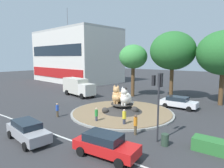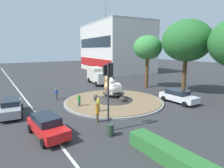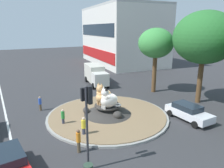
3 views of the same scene
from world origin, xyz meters
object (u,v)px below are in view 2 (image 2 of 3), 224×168
(pedestrian_green_shirt, at_px, (79,101))
(sedan_on_far_lane, at_px, (47,126))
(pedestrian_orange_shirt, at_px, (97,112))
(pedestrian_blue_shirt, at_px, (56,93))
(parked_car_right, at_px, (11,107))
(litter_bin, at_px, (110,130))
(cat_statue_calico, at_px, (110,85))
(second_tree_near_tower, at_px, (187,41))
(cat_statue_white, at_px, (115,87))
(third_tree_left, at_px, (148,48))
(hatchback_near_shophouse, at_px, (178,96))
(traffic_light_mast, at_px, (109,82))
(shophouse_block, at_px, (114,48))
(pedestrian_yellow_shirt, at_px, (98,105))
(delivery_box_truck, at_px, (97,75))

(pedestrian_green_shirt, bearing_deg, sedan_on_far_lane, -17.95)
(pedestrian_orange_shirt, height_order, pedestrian_blue_shirt, pedestrian_orange_shirt)
(parked_car_right, height_order, litter_bin, parked_car_right)
(cat_statue_calico, bearing_deg, second_tree_near_tower, 149.20)
(cat_statue_calico, bearing_deg, cat_statue_white, 66.73)
(cat_statue_white, relative_size, third_tree_left, 0.25)
(third_tree_left, xyz_separation_m, hatchback_near_shophouse, (8.82, -3.27, -5.77))
(traffic_light_mast, xyz_separation_m, litter_bin, (0.82, -0.40, -3.46))
(cat_statue_white, bearing_deg, litter_bin, 44.73)
(cat_statue_white, xyz_separation_m, sedan_on_far_lane, (4.16, -8.93, -1.16))
(shophouse_block, bearing_deg, pedestrian_yellow_shirt, -29.57)
(cat_statue_white, relative_size, litter_bin, 2.43)
(cat_statue_calico, bearing_deg, pedestrian_green_shirt, -12.82)
(pedestrian_green_shirt, distance_m, delivery_box_truck, 14.89)
(shophouse_block, xyz_separation_m, sedan_on_far_lane, (32.87, -28.42, -6.01))
(hatchback_near_shophouse, bearing_deg, delivery_box_truck, -173.54)
(third_tree_left, relative_size, pedestrian_orange_shirt, 4.88)
(pedestrian_orange_shirt, height_order, pedestrian_yellow_shirt, pedestrian_orange_shirt)
(cat_statue_white, xyz_separation_m, second_tree_near_tower, (1.05, 11.55, 5.54))
(delivery_box_truck, bearing_deg, cat_statue_calico, -11.74)
(pedestrian_orange_shirt, xyz_separation_m, litter_bin, (2.81, -0.49, -0.50))
(traffic_light_mast, xyz_separation_m, parked_car_right, (-8.19, -6.00, -3.09))
(parked_car_right, relative_size, delivery_box_truck, 0.69)
(litter_bin, bearing_deg, delivery_box_truck, 153.32)
(pedestrian_yellow_shirt, distance_m, hatchback_near_shophouse, 10.15)
(cat_statue_white, xyz_separation_m, hatchback_near_shophouse, (3.90, 6.57, -1.17))
(cat_statue_white, height_order, traffic_light_mast, traffic_light_mast)
(pedestrian_blue_shirt, relative_size, litter_bin, 1.73)
(cat_statue_calico, xyz_separation_m, litter_bin, (7.96, -5.14, -1.56))
(shophouse_block, distance_m, litter_bin, 43.58)
(shophouse_block, distance_m, hatchback_near_shophouse, 35.59)
(pedestrian_green_shirt, height_order, pedestrian_yellow_shirt, pedestrian_yellow_shirt)
(hatchback_near_shophouse, xyz_separation_m, parked_car_right, (-6.17, -17.22, 0.03))
(third_tree_left, bearing_deg, pedestrian_orange_shirt, -58.46)
(cat_statue_calico, relative_size, delivery_box_truck, 0.36)
(second_tree_near_tower, xyz_separation_m, litter_bin, (5.69, -16.61, -7.05))
(second_tree_near_tower, height_order, pedestrian_green_shirt, second_tree_near_tower)
(third_tree_left, relative_size, pedestrian_yellow_shirt, 5.10)
(pedestrian_green_shirt, height_order, sedan_on_far_lane, pedestrian_green_shirt)
(pedestrian_orange_shirt, relative_size, parked_car_right, 0.36)
(sedan_on_far_lane, relative_size, parked_car_right, 0.94)
(sedan_on_far_lane, height_order, litter_bin, sedan_on_far_lane)
(pedestrian_blue_shirt, xyz_separation_m, delivery_box_truck, (-7.08, 9.91, 0.76))
(parked_car_right, bearing_deg, cat_statue_calico, 92.99)
(cat_statue_white, height_order, third_tree_left, third_tree_left)
(second_tree_near_tower, height_order, litter_bin, second_tree_near_tower)
(pedestrian_orange_shirt, distance_m, sedan_on_far_lane, 4.37)
(pedestrian_orange_shirt, xyz_separation_m, sedan_on_far_lane, (0.23, -4.37, -0.14))
(traffic_light_mast, height_order, hatchback_near_shophouse, traffic_light_mast)
(pedestrian_blue_shirt, height_order, litter_bin, pedestrian_blue_shirt)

